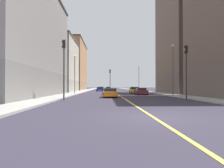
{
  "coord_description": "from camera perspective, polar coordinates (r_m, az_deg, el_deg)",
  "views": [
    {
      "loc": [
        -2.39,
        -9.14,
        1.54
      ],
      "look_at": [
        -0.24,
        45.2,
        2.15
      ],
      "focal_mm": 29.71,
      "sensor_mm": 36.0,
      "label": 1
    }
  ],
  "objects": [
    {
      "name": "ground_plane",
      "position": [
        9.57,
        12.41,
        -9.88
      ],
      "size": [
        400.0,
        400.0,
        0.0
      ],
      "primitive_type": "plane",
      "color": "#302C3A",
      "rests_on": "ground"
    },
    {
      "name": "sidewalk_left",
      "position": [
        59.22,
        8.6,
        -2.06
      ],
      "size": [
        2.9,
        168.0,
        0.15
      ],
      "primitive_type": "cube",
      "color": "#9E9B93",
      "rests_on": "ground"
    },
    {
      "name": "sidewalk_right",
      "position": [
        58.51,
        -8.54,
        -2.07
      ],
      "size": [
        2.9,
        168.0,
        0.15
      ],
      "primitive_type": "cube",
      "color": "#9E9B93",
      "rests_on": "ground"
    },
    {
      "name": "lane_center_stripe",
      "position": [
        58.21,
        0.08,
        -2.15
      ],
      "size": [
        0.16,
        154.0,
        0.01
      ],
      "primitive_type": "cube",
      "color": "#E5D14C",
      "rests_on": "ground"
    },
    {
      "name": "building_left_mid",
      "position": [
        43.7,
        23.38,
        13.5
      ],
      "size": [
        11.85,
        14.82,
        24.35
      ],
      "color": "brown",
      "rests_on": "ground"
    },
    {
      "name": "building_right_corner",
      "position": [
        30.9,
        -29.02,
        12.09
      ],
      "size": [
        11.85,
        24.39,
        16.6
      ],
      "color": "slate",
      "rests_on": "ground"
    },
    {
      "name": "building_right_midblock",
      "position": [
        50.68,
        -17.91,
        5.45
      ],
      "size": [
        11.85,
        15.83,
        13.76
      ],
      "color": "#9D9688",
      "rests_on": "ground"
    },
    {
      "name": "building_right_distant",
      "position": [
        71.85,
        -13.23,
        5.35
      ],
      "size": [
        11.85,
        22.67,
        18.04
      ],
      "color": "#8F6B4F",
      "rests_on": "ground"
    },
    {
      "name": "traffic_light_left_near",
      "position": [
        22.87,
        21.84,
        5.54
      ],
      "size": [
        0.4,
        0.32,
        6.18
      ],
      "color": "#2D2D2D",
      "rests_on": "ground"
    },
    {
      "name": "traffic_light_right_near",
      "position": [
        21.42,
        -14.61,
        6.69
      ],
      "size": [
        0.4,
        0.32,
        6.67
      ],
      "color": "#2D2D2D",
      "rests_on": "ground"
    },
    {
      "name": "traffic_light_median_far",
      "position": [
        48.93,
        -0.6,
        2.05
      ],
      "size": [
        0.4,
        0.32,
        5.93
      ],
      "color": "#2D2D2D",
      "rests_on": "ground"
    },
    {
      "name": "street_lamp_left_near",
      "position": [
        29.6,
        18.23,
        5.69
      ],
      "size": [
        0.36,
        0.36,
        7.73
      ],
      "color": "#4C4C51",
      "rests_on": "ground"
    },
    {
      "name": "street_lamp_right_near",
      "position": [
        34.94,
        -11.4,
        4.17
      ],
      "size": [
        0.36,
        0.36,
        7.11
      ],
      "color": "#4C4C51",
      "rests_on": "ground"
    },
    {
      "name": "street_lamp_left_far",
      "position": [
        56.43,
        8.28,
        2.51
      ],
      "size": [
        0.36,
        0.36,
        7.45
      ],
      "color": "#4C4C51",
      "rests_on": "ground"
    },
    {
      "name": "car_orange",
      "position": [
        25.32,
        -0.61,
        -2.75
      ],
      "size": [
        1.91,
        4.05,
        1.24
      ],
      "color": "orange",
      "rests_on": "ground"
    },
    {
      "name": "car_yellow",
      "position": [
        39.85,
        6.91,
        -1.89
      ],
      "size": [
        1.81,
        4.24,
        1.37
      ],
      "color": "gold",
      "rests_on": "ground"
    },
    {
      "name": "car_maroon",
      "position": [
        33.32,
        8.88,
        -2.24
      ],
      "size": [
        1.87,
        4.03,
        1.23
      ],
      "color": "maroon",
      "rests_on": "ground"
    },
    {
      "name": "car_blue",
      "position": [
        55.94,
        -3.75,
        -1.59
      ],
      "size": [
        2.09,
        4.35,
        1.28
      ],
      "color": "#23389E",
      "rests_on": "ground"
    },
    {
      "name": "car_black",
      "position": [
        75.23,
        -3.3,
        -1.33
      ],
      "size": [
        1.96,
        4.41,
        1.29
      ],
      "color": "black",
      "rests_on": "ground"
    },
    {
      "name": "car_teal",
      "position": [
        74.03,
        -1.16,
        -1.37
      ],
      "size": [
        2.04,
        4.2,
        1.26
      ],
      "color": "#196670",
      "rests_on": "ground"
    }
  ]
}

